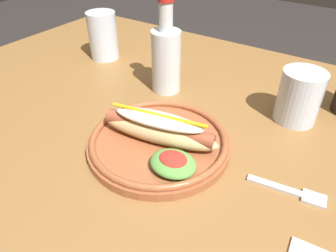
{
  "coord_description": "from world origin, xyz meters",
  "views": [
    {
      "loc": [
        0.23,
        -0.47,
        1.11
      ],
      "look_at": [
        -0.03,
        -0.08,
        0.77
      ],
      "focal_mm": 33.39,
      "sensor_mm": 36.0,
      "label": 1
    }
  ],
  "objects_px": {
    "fork": "(293,192)",
    "water_cup": "(299,97)",
    "hot_dog_plate": "(159,139)",
    "extra_cup": "(103,36)",
    "glass_bottle": "(166,57)"
  },
  "relations": [
    {
      "from": "fork",
      "to": "water_cup",
      "type": "bearing_deg",
      "value": 98.1
    },
    {
      "from": "hot_dog_plate",
      "to": "water_cup",
      "type": "bearing_deg",
      "value": 52.86
    },
    {
      "from": "fork",
      "to": "water_cup",
      "type": "xyz_separation_m",
      "value": [
        -0.06,
        0.21,
        0.05
      ]
    },
    {
      "from": "fork",
      "to": "glass_bottle",
      "type": "bearing_deg",
      "value": 147.49
    },
    {
      "from": "water_cup",
      "to": "glass_bottle",
      "type": "xyz_separation_m",
      "value": [
        -0.29,
        -0.04,
        0.03
      ]
    },
    {
      "from": "fork",
      "to": "extra_cup",
      "type": "bearing_deg",
      "value": 152.36
    },
    {
      "from": "extra_cup",
      "to": "hot_dog_plate",
      "type": "bearing_deg",
      "value": -34.11
    },
    {
      "from": "hot_dog_plate",
      "to": "glass_bottle",
      "type": "relative_size",
      "value": 1.21
    },
    {
      "from": "hot_dog_plate",
      "to": "extra_cup",
      "type": "relative_size",
      "value": 2.04
    },
    {
      "from": "fork",
      "to": "water_cup",
      "type": "height_order",
      "value": "water_cup"
    },
    {
      "from": "hot_dog_plate",
      "to": "glass_bottle",
      "type": "distance_m",
      "value": 0.23
    },
    {
      "from": "extra_cup",
      "to": "glass_bottle",
      "type": "height_order",
      "value": "glass_bottle"
    },
    {
      "from": "hot_dog_plate",
      "to": "fork",
      "type": "distance_m",
      "value": 0.24
    },
    {
      "from": "fork",
      "to": "hot_dog_plate",
      "type": "bearing_deg",
      "value": 179.17
    },
    {
      "from": "extra_cup",
      "to": "glass_bottle",
      "type": "xyz_separation_m",
      "value": [
        0.25,
        -0.06,
        0.02
      ]
    }
  ]
}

